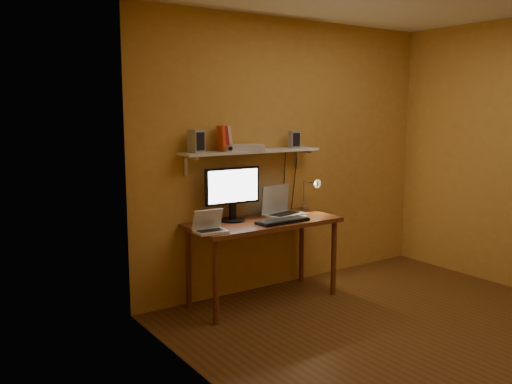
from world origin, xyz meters
TOP-DOWN VIEW (x-y plane):
  - room at (0.00, 0.00)m, footprint 3.44×3.24m
  - desk at (-0.55, 1.28)m, footprint 1.40×0.60m
  - wall_shelf at (-0.55, 1.47)m, footprint 1.40×0.25m
  - monitor at (-0.78, 1.42)m, footprint 0.54×0.24m
  - laptop at (-0.27, 1.40)m, footprint 0.42×0.34m
  - netbook at (-1.18, 1.15)m, footprint 0.27×0.20m
  - keyboard at (-0.45, 1.12)m, footprint 0.50×0.19m
  - mouse at (-0.19, 1.15)m, footprint 0.10×0.06m
  - desk_lamp at (0.11, 1.41)m, footprint 0.09×0.23m
  - speaker_left at (-1.11, 1.47)m, footprint 0.13×0.13m
  - speaker_right at (-0.06, 1.46)m, footprint 0.10×0.10m
  - books at (-0.83, 1.48)m, footprint 0.14×0.16m
  - shelf_camera at (-0.83, 1.40)m, footprint 0.10×0.05m
  - router at (-0.64, 1.46)m, footprint 0.36×0.28m

SIDE VIEW (x-z plane):
  - desk at x=-0.55m, z-range 0.29..1.04m
  - keyboard at x=-0.45m, z-range 0.75..0.78m
  - mouse at x=-0.19m, z-range 0.75..0.79m
  - netbook at x=-1.18m, z-range 0.71..0.90m
  - laptop at x=-0.27m, z-range 0.68..0.96m
  - desk_lamp at x=0.11m, z-range 0.77..1.15m
  - monitor at x=-0.78m, z-range 0.78..1.26m
  - room at x=0.00m, z-range -0.02..2.62m
  - wall_shelf at x=-0.55m, z-range 1.26..1.46m
  - router at x=-0.64m, z-range 1.38..1.43m
  - shelf_camera at x=-0.83m, z-range 1.38..1.43m
  - speaker_right at x=-0.06m, z-range 1.38..1.54m
  - speaker_left at x=-1.11m, z-range 1.38..1.57m
  - books at x=-0.83m, z-range 1.37..1.60m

